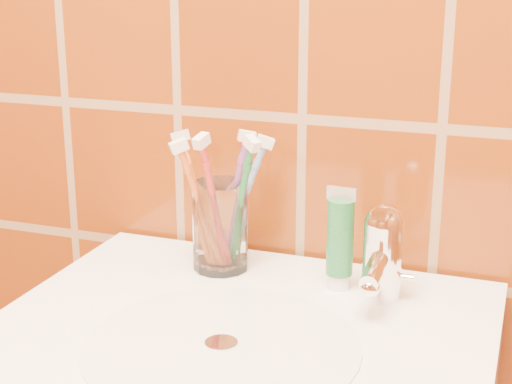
% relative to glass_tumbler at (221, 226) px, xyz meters
% --- Properties ---
extents(glass_tumbler, '(0.09, 0.09, 0.12)m').
position_rel_glass_tumbler_xyz_m(glass_tumbler, '(0.00, 0.00, 0.00)').
color(glass_tumbler, white).
rests_on(glass_tumbler, pedestal_sink).
extents(toothpaste_tube, '(0.04, 0.03, 0.13)m').
position_rel_glass_tumbler_xyz_m(toothpaste_tube, '(0.16, -0.01, 0.00)').
color(toothpaste_tube, white).
rests_on(toothpaste_tube, pedestal_sink).
extents(faucet, '(0.05, 0.11, 0.12)m').
position_rel_glass_tumbler_xyz_m(faucet, '(0.22, -0.02, 0.00)').
color(faucet, white).
rests_on(faucet, pedestal_sink).
extents(toothbrush_0, '(0.11, 0.10, 0.19)m').
position_rel_glass_tumbler_xyz_m(toothbrush_0, '(-0.03, -0.00, 0.03)').
color(toothbrush_0, orange).
rests_on(toothbrush_0, glass_tumbler).
extents(toothbrush_1, '(0.14, 0.13, 0.20)m').
position_rel_glass_tumbler_xyz_m(toothbrush_1, '(0.03, -0.01, 0.03)').
color(toothbrush_1, '#207939').
rests_on(toothbrush_1, glass_tumbler).
extents(toothbrush_2, '(0.06, 0.13, 0.21)m').
position_rel_glass_tumbler_xyz_m(toothbrush_2, '(0.00, -0.03, 0.04)').
color(toothbrush_2, red).
rests_on(toothbrush_2, glass_tumbler).
extents(toothbrush_3, '(0.13, 0.12, 0.19)m').
position_rel_glass_tumbler_xyz_m(toothbrush_3, '(0.02, 0.02, 0.03)').
color(toothbrush_3, '#6D8AC2').
rests_on(toothbrush_3, glass_tumbler).
extents(toothbrush_4, '(0.10, 0.09, 0.20)m').
position_rel_glass_tumbler_xyz_m(toothbrush_4, '(0.01, 0.02, 0.03)').
color(toothbrush_4, '#7E428E').
rests_on(toothbrush_4, glass_tumbler).
extents(toothbrush_5, '(0.13, 0.12, 0.20)m').
position_rel_glass_tumbler_xyz_m(toothbrush_5, '(-0.02, -0.02, 0.03)').
color(toothbrush_5, '#C75C23').
rests_on(toothbrush_5, glass_tumbler).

